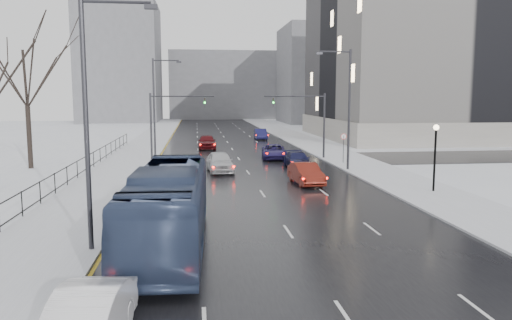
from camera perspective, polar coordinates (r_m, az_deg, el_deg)
name	(u,v)px	position (r m, az deg, el deg)	size (l,w,h in m)	color
road	(231,147)	(60.52, -2.88, 1.44)	(16.00, 150.00, 0.04)	black
cross_road	(240,160)	(48.63, -1.90, -0.01)	(130.00, 10.00, 0.04)	black
sidewalk_left	(143,148)	(60.70, -12.82, 1.34)	(5.00, 150.00, 0.16)	silver
sidewalk_right	(316,146)	(62.12, 6.83, 1.60)	(5.00, 150.00, 0.16)	silver
park_strip	(60,149)	(62.42, -21.52, 1.15)	(14.00, 150.00, 0.12)	white
tree_park_e	(31,170)	(46.66, -24.30, -1.00)	(9.45, 9.45, 13.50)	black
iron_fence	(45,188)	(31.79, -22.94, -2.92)	(0.06, 70.00, 1.30)	black
streetlight_r_mid	(347,104)	(41.91, 10.31, 6.37)	(2.95, 0.25, 10.00)	#2D2D33
streetlight_l_near	(92,112)	(20.46, -18.26, 5.19)	(2.95, 0.25, 10.00)	#2D2D33
streetlight_l_far	(156,102)	(52.21, -11.33, 6.52)	(2.95, 0.25, 10.00)	#2D2D33
lamppost_r_mid	(435,148)	(33.81, 19.81, 1.30)	(0.36, 0.36, 4.28)	black
mast_signal_right	(314,118)	(49.45, 6.60, 4.82)	(6.10, 0.33, 6.50)	#2D2D33
mast_signal_left	(162,119)	(48.21, -10.65, 4.68)	(6.10, 0.33, 6.50)	#2D2D33
no_uturn_sign	(344,139)	(46.20, 9.98, 2.34)	(0.60, 0.06, 2.70)	#2D2D33
civic_building	(457,62)	(82.15, 22.01, 10.29)	(41.00, 31.00, 24.80)	gray
bldg_far_right	(334,75)	(119.55, 8.89, 9.55)	(24.00, 20.00, 22.00)	slate
bldg_far_left	(121,63)	(126.56, -15.20, 10.62)	(18.00, 22.00, 28.00)	slate
bldg_far_center	(225,86)	(140.32, -3.55, 8.47)	(30.00, 18.00, 18.00)	slate
bus	(169,207)	(20.88, -9.93, -5.32)	(2.82, 12.04, 3.35)	#344366
sedan_center_near	(220,162)	(40.94, -4.15, -0.20)	(2.00, 4.97, 1.69)	#BBBBBF
sedan_right_near	(306,174)	(35.39, 5.72, -1.56)	(1.60, 4.59, 1.51)	maroon
sedan_right_cross	(274,152)	(49.50, 2.09, 0.97)	(2.35, 5.10, 1.42)	navy
sedan_right_far	(297,160)	(43.21, 4.76, -0.01)	(1.94, 4.76, 1.38)	#14163D
sedan_center_far	(207,142)	(58.86, -5.63, 2.10)	(2.01, 5.00, 1.70)	#4E0D11
sedan_right_distant	(261,134)	(71.46, 0.53, 2.98)	(1.59, 4.55, 1.50)	#1A1A4E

